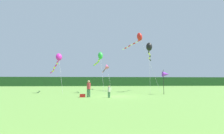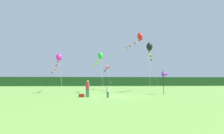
{
  "view_description": "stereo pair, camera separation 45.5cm",
  "coord_description": "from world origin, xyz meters",
  "px_view_note": "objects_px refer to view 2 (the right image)",
  "views": [
    {
      "loc": [
        -2.22,
        -19.7,
        1.72
      ],
      "look_at": [
        0.0,
        6.0,
        3.91
      ],
      "focal_mm": 27.21,
      "sensor_mm": 36.0,
      "label": 1
    },
    {
      "loc": [
        -1.77,
        -19.74,
        1.72
      ],
      "look_at": [
        0.0,
        6.0,
        3.91
      ],
      "focal_mm": 27.21,
      "sensor_mm": 36.0,
      "label": 2
    }
  ],
  "objects_px": {
    "cooler_box": "(82,96)",
    "kite_magenta": "(58,60)",
    "banner_flag_pole": "(166,74)",
    "kite_rainbow": "(107,67)",
    "kite_black": "(150,48)",
    "person_child": "(108,91)",
    "kite_red": "(139,38)",
    "kite_green": "(100,57)",
    "person_adult": "(88,88)"
  },
  "relations": [
    {
      "from": "cooler_box",
      "to": "kite_magenta",
      "type": "relative_size",
      "value": 0.07
    },
    {
      "from": "person_adult",
      "to": "person_child",
      "type": "bearing_deg",
      "value": -18.64
    },
    {
      "from": "cooler_box",
      "to": "kite_black",
      "type": "height_order",
      "value": "kite_black"
    },
    {
      "from": "cooler_box",
      "to": "kite_magenta",
      "type": "bearing_deg",
      "value": 120.46
    },
    {
      "from": "kite_black",
      "to": "banner_flag_pole",
      "type": "bearing_deg",
      "value": -83.8
    },
    {
      "from": "person_child",
      "to": "kite_rainbow",
      "type": "relative_size",
      "value": 0.18
    },
    {
      "from": "cooler_box",
      "to": "kite_red",
      "type": "relative_size",
      "value": 0.06
    },
    {
      "from": "person_child",
      "to": "kite_green",
      "type": "distance_m",
      "value": 9.07
    },
    {
      "from": "kite_red",
      "to": "kite_black",
      "type": "xyz_separation_m",
      "value": [
        1.26,
        -2.18,
        -2.32
      ]
    },
    {
      "from": "kite_magenta",
      "to": "kite_red",
      "type": "height_order",
      "value": "kite_red"
    },
    {
      "from": "kite_rainbow",
      "to": "kite_black",
      "type": "xyz_separation_m",
      "value": [
        6.7,
        -9.18,
        2.32
      ]
    },
    {
      "from": "cooler_box",
      "to": "banner_flag_pole",
      "type": "distance_m",
      "value": 11.49
    },
    {
      "from": "kite_rainbow",
      "to": "kite_black",
      "type": "height_order",
      "value": "kite_black"
    },
    {
      "from": "person_child",
      "to": "kite_black",
      "type": "distance_m",
      "value": 13.44
    },
    {
      "from": "banner_flag_pole",
      "to": "kite_green",
      "type": "bearing_deg",
      "value": 157.11
    },
    {
      "from": "kite_rainbow",
      "to": "kite_red",
      "type": "height_order",
      "value": "kite_red"
    },
    {
      "from": "cooler_box",
      "to": "banner_flag_pole",
      "type": "bearing_deg",
      "value": 16.4
    },
    {
      "from": "person_child",
      "to": "kite_rainbow",
      "type": "distance_m",
      "value": 18.84
    },
    {
      "from": "kite_red",
      "to": "kite_green",
      "type": "bearing_deg",
      "value": -152.14
    },
    {
      "from": "person_child",
      "to": "kite_red",
      "type": "xyz_separation_m",
      "value": [
        6.09,
        11.36,
        8.83
      ]
    },
    {
      "from": "banner_flag_pole",
      "to": "kite_magenta",
      "type": "relative_size",
      "value": 0.37
    },
    {
      "from": "banner_flag_pole",
      "to": "person_child",
      "type": "bearing_deg",
      "value": -153.51
    },
    {
      "from": "cooler_box",
      "to": "person_adult",
      "type": "bearing_deg",
      "value": -3.59
    },
    {
      "from": "kite_green",
      "to": "banner_flag_pole",
      "type": "bearing_deg",
      "value": -22.89
    },
    {
      "from": "person_child",
      "to": "kite_magenta",
      "type": "relative_size",
      "value": 0.14
    },
    {
      "from": "person_child",
      "to": "kite_black",
      "type": "relative_size",
      "value": 0.13
    },
    {
      "from": "person_child",
      "to": "kite_black",
      "type": "bearing_deg",
      "value": 51.29
    },
    {
      "from": "person_child",
      "to": "kite_red",
      "type": "distance_m",
      "value": 15.63
    },
    {
      "from": "cooler_box",
      "to": "kite_green",
      "type": "relative_size",
      "value": 0.09
    },
    {
      "from": "person_adult",
      "to": "banner_flag_pole",
      "type": "relative_size",
      "value": 0.56
    },
    {
      "from": "kite_green",
      "to": "kite_magenta",
      "type": "distance_m",
      "value": 6.54
    },
    {
      "from": "kite_rainbow",
      "to": "kite_magenta",
      "type": "distance_m",
      "value": 12.72
    },
    {
      "from": "banner_flag_pole",
      "to": "kite_magenta",
      "type": "height_order",
      "value": "kite_magenta"
    },
    {
      "from": "kite_green",
      "to": "kite_magenta",
      "type": "relative_size",
      "value": 0.71
    },
    {
      "from": "person_adult",
      "to": "cooler_box",
      "type": "relative_size",
      "value": 3.08
    },
    {
      "from": "cooler_box",
      "to": "kite_black",
      "type": "xyz_separation_m",
      "value": [
        10.19,
        8.4,
        7.05
      ]
    },
    {
      "from": "person_adult",
      "to": "person_child",
      "type": "xyz_separation_m",
      "value": [
        2.19,
        -0.74,
        -0.32
      ]
    },
    {
      "from": "kite_black",
      "to": "person_child",
      "type": "bearing_deg",
      "value": -128.71
    },
    {
      "from": "person_adult",
      "to": "person_child",
      "type": "relative_size",
      "value": 1.46
    },
    {
      "from": "kite_green",
      "to": "kite_magenta",
      "type": "xyz_separation_m",
      "value": [
        -6.48,
        0.81,
        -0.45
      ]
    },
    {
      "from": "person_adult",
      "to": "kite_green",
      "type": "bearing_deg",
      "value": 79.39
    },
    {
      "from": "person_child",
      "to": "kite_red",
      "type": "bearing_deg",
      "value": 61.79
    },
    {
      "from": "cooler_box",
      "to": "banner_flag_pole",
      "type": "height_order",
      "value": "banner_flag_pole"
    },
    {
      "from": "kite_red",
      "to": "cooler_box",
      "type": "bearing_deg",
      "value": -130.18
    },
    {
      "from": "kite_magenta",
      "to": "kite_red",
      "type": "bearing_deg",
      "value": 12.08
    },
    {
      "from": "banner_flag_pole",
      "to": "kite_rainbow",
      "type": "relative_size",
      "value": 0.48
    },
    {
      "from": "cooler_box",
      "to": "kite_magenta",
      "type": "distance_m",
      "value": 10.16
    },
    {
      "from": "cooler_box",
      "to": "kite_green",
      "type": "xyz_separation_m",
      "value": [
        1.95,
        6.89,
        5.29
      ]
    },
    {
      "from": "person_child",
      "to": "kite_green",
      "type": "bearing_deg",
      "value": 96.62
    },
    {
      "from": "kite_red",
      "to": "kite_magenta",
      "type": "bearing_deg",
      "value": -167.92
    }
  ]
}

